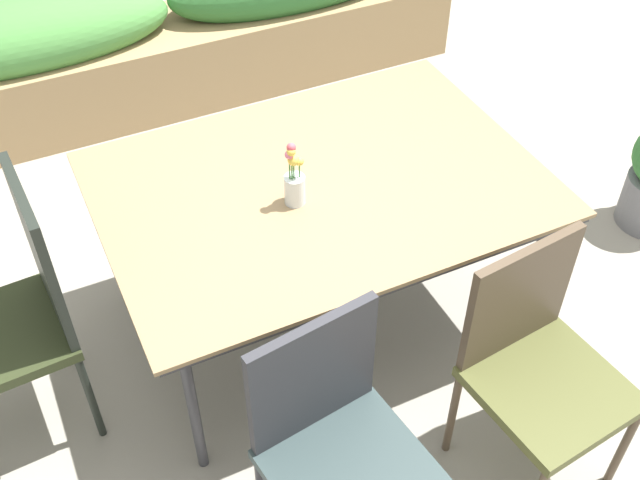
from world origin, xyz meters
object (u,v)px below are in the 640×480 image
object	(u,v)px
chair_end_left	(20,307)
dining_table	(320,190)
chair_near_right	(537,359)
planter_box	(175,37)
chair_near_left	(337,441)
flower_vase	(294,182)

from	to	relation	value
chair_end_left	dining_table	bearing A→B (deg)	-93.80
chair_near_right	chair_end_left	world-z (taller)	chair_end_left
chair_end_left	planter_box	world-z (taller)	chair_end_left
dining_table	chair_near_right	distance (m)	0.95
dining_table	chair_near_right	bearing A→B (deg)	-68.51
chair_end_left	chair_near_right	bearing A→B (deg)	-125.10
dining_table	chair_end_left	world-z (taller)	chair_end_left
dining_table	chair_near_left	bearing A→B (deg)	-112.55
flower_vase	planter_box	bearing A→B (deg)	85.93
chair_near_left	flower_vase	size ratio (longest dim) A/B	3.61
chair_end_left	flower_vase	distance (m)	0.99
chair_near_left	chair_near_right	xyz separation A→B (m)	(0.71, 0.00, -0.02)
chair_near_left	planter_box	distance (m)	2.77
chair_near_left	chair_end_left	xyz separation A→B (m)	(-0.72, 0.88, 0.03)
chair_near_right	chair_near_left	bearing A→B (deg)	-6.29
chair_near_left	chair_near_right	distance (m)	0.71
dining_table	chair_near_right	world-z (taller)	chair_near_right
chair_near_left	chair_near_right	world-z (taller)	chair_near_left
dining_table	planter_box	world-z (taller)	planter_box
chair_near_left	dining_table	bearing A→B (deg)	-120.56
chair_near_right	planter_box	bearing A→B (deg)	-89.43
dining_table	planter_box	xyz separation A→B (m)	(0.01, 1.86, -0.32)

